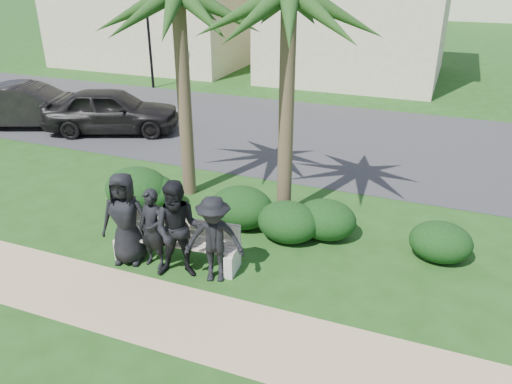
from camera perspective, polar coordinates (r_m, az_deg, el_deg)
ground at (r=9.82m, az=-4.19°, el=-7.77°), size 160.00×160.00×0.00m
footpath at (r=8.54m, az=-9.50°, el=-13.78°), size 30.00×1.60×0.01m
asphalt_street at (r=16.70m, az=7.67°, el=6.25°), size 160.00×8.00×0.01m
street_lamp at (r=23.29m, az=-12.29°, el=18.65°), size 0.36×0.36×4.29m
park_bench at (r=9.68m, az=-8.96°, el=-5.91°), size 2.45×0.77×0.84m
man_a at (r=9.65m, az=-14.71°, el=-2.97°), size 1.01×0.80×1.82m
man_b at (r=9.45m, az=-11.73°, el=-4.15°), size 0.61×0.44×1.57m
man_c at (r=9.00m, az=-8.84°, el=-4.36°), size 1.09×0.96×1.87m
man_d at (r=8.85m, az=-4.82°, el=-5.46°), size 1.21×0.91×1.66m
hedge_a at (r=11.88m, az=-13.40°, el=0.48°), size 1.56×1.29×1.02m
hedge_b at (r=11.86m, az=-11.94°, el=0.11°), size 1.29×1.07×0.84m
hedge_c at (r=10.81m, az=-1.67°, el=-1.63°), size 1.40×1.16×0.92m
hedge_d at (r=10.31m, az=3.69°, el=-3.31°), size 1.29×1.07×0.84m
hedge_e at (r=10.49m, az=7.97°, el=-3.01°), size 1.28×1.06×0.84m
hedge_f at (r=10.29m, az=20.37°, el=-5.25°), size 1.19×0.99×0.78m
car_a at (r=17.51m, az=-16.15°, el=8.94°), size 4.74×3.26×1.50m
car_b at (r=19.16m, az=-24.44°, el=8.99°), size 4.74×3.13×1.48m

